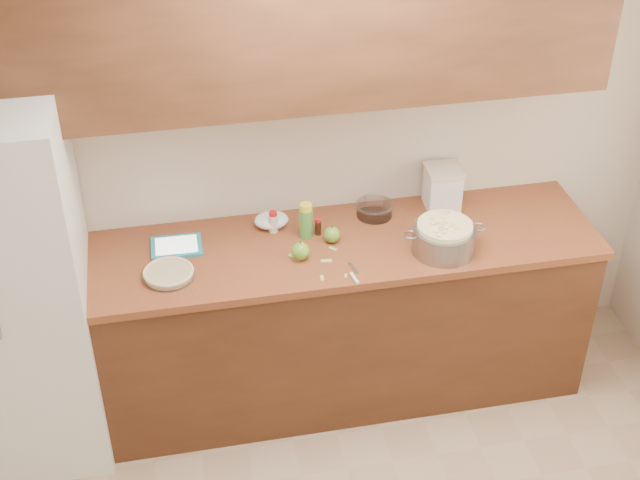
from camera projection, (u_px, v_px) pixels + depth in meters
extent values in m
plane|color=white|center=(452.00, 8.00, 2.06)|extent=(3.60, 3.60, 0.00)
plane|color=beige|center=(310.00, 140.00, 4.25)|extent=(3.60, 0.00, 3.60)
cube|color=#4F2A16|center=(323.00, 322.00, 4.47)|extent=(2.60, 0.65, 0.88)
cube|color=brown|center=(323.00, 247.00, 4.21)|extent=(2.64, 0.68, 0.04)
cube|color=brown|center=(316.00, 23.00, 3.74)|extent=(2.60, 0.34, 0.70)
cube|color=silver|center=(7.00, 289.00, 3.95)|extent=(0.70, 0.70, 1.80)
cylinder|color=silver|center=(169.00, 274.00, 3.98)|extent=(0.23, 0.23, 0.03)
cylinder|color=beige|center=(169.00, 274.00, 3.98)|extent=(0.21, 0.21, 0.03)
torus|color=beige|center=(168.00, 272.00, 3.97)|extent=(0.23, 0.23, 0.02)
cylinder|color=gray|center=(444.00, 239.00, 4.12)|extent=(0.29, 0.29, 0.13)
torus|color=gray|center=(411.00, 235.00, 4.07)|extent=(0.07, 0.07, 0.01)
torus|color=gray|center=(478.00, 227.00, 4.12)|extent=(0.07, 0.07, 0.01)
cylinder|color=#FFEFAB|center=(444.00, 236.00, 4.11)|extent=(0.26, 0.26, 0.13)
cube|color=white|center=(442.00, 189.00, 4.42)|extent=(0.17, 0.17, 0.20)
cube|color=beige|center=(444.00, 170.00, 4.36)|extent=(0.18, 0.18, 0.02)
cube|color=teal|center=(176.00, 246.00, 4.17)|extent=(0.24, 0.18, 0.02)
cube|color=white|center=(176.00, 245.00, 4.17)|extent=(0.20, 0.15, 0.00)
cube|color=gray|center=(353.00, 268.00, 4.04)|extent=(0.03, 0.09, 0.00)
cylinder|color=white|center=(355.00, 278.00, 3.97)|extent=(0.03, 0.08, 0.02)
cylinder|color=#4C8C38|center=(306.00, 223.00, 4.21)|extent=(0.07, 0.07, 0.15)
cylinder|color=yellow|center=(306.00, 207.00, 4.16)|extent=(0.06, 0.06, 0.03)
cylinder|color=beige|center=(273.00, 223.00, 4.26)|extent=(0.05, 0.05, 0.09)
cylinder|color=red|center=(273.00, 214.00, 4.23)|extent=(0.04, 0.04, 0.02)
cylinder|color=black|center=(318.00, 228.00, 4.25)|extent=(0.03, 0.03, 0.07)
cylinder|color=red|center=(318.00, 220.00, 4.22)|extent=(0.03, 0.03, 0.01)
cylinder|color=silver|center=(374.00, 210.00, 4.38)|extent=(0.18, 0.18, 0.07)
torus|color=silver|center=(375.00, 204.00, 4.37)|extent=(0.19, 0.19, 0.01)
ellipsoid|color=white|center=(271.00, 220.00, 4.31)|extent=(0.20, 0.18, 0.07)
sphere|color=#5C8E24|center=(301.00, 251.00, 4.08)|extent=(0.08, 0.08, 0.08)
cylinder|color=#3F2D19|center=(300.00, 242.00, 4.05)|extent=(0.01, 0.01, 0.01)
sphere|color=#5C8E24|center=(332.00, 235.00, 4.19)|extent=(0.08, 0.08, 0.08)
cylinder|color=#3F2D19|center=(332.00, 227.00, 4.17)|extent=(0.01, 0.01, 0.01)
cube|color=#92C961|center=(322.00, 278.00, 3.98)|extent=(0.02, 0.04, 0.00)
cube|color=#92C961|center=(297.00, 259.00, 4.10)|extent=(0.03, 0.03, 0.00)
cube|color=#92C961|center=(333.00, 249.00, 4.17)|extent=(0.04, 0.04, 0.00)
cube|color=#92C961|center=(293.00, 256.00, 4.12)|extent=(0.05, 0.05, 0.00)
cube|color=#92C961|center=(346.00, 276.00, 3.99)|extent=(0.02, 0.03, 0.00)
cube|color=#92C961|center=(326.00, 261.00, 4.09)|extent=(0.05, 0.03, 0.00)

